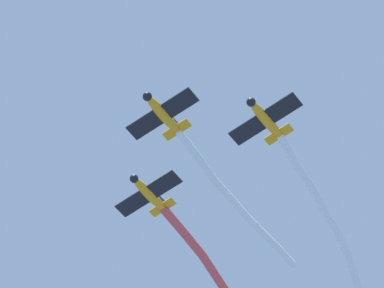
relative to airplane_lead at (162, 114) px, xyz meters
The scene contains 5 objects.
airplane_lead is the anchor object (origin of this frame).
smoke_trail_lead 11.96m from the airplane_lead, behind, with size 19.50×1.38×1.10m.
airplane_left_wing 8.94m from the airplane_lead, 127.77° to the left, with size 5.16×6.91×1.73m.
smoke_trail_left_wing 21.09m from the airplane_lead, 164.69° to the left, with size 25.36×4.99×1.88m.
airplane_right_wing 8.95m from the airplane_lead, 136.20° to the right, with size 5.15×6.90×1.73m.
Camera 1 is at (35.50, 24.69, 5.65)m, focal length 79.09 mm.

